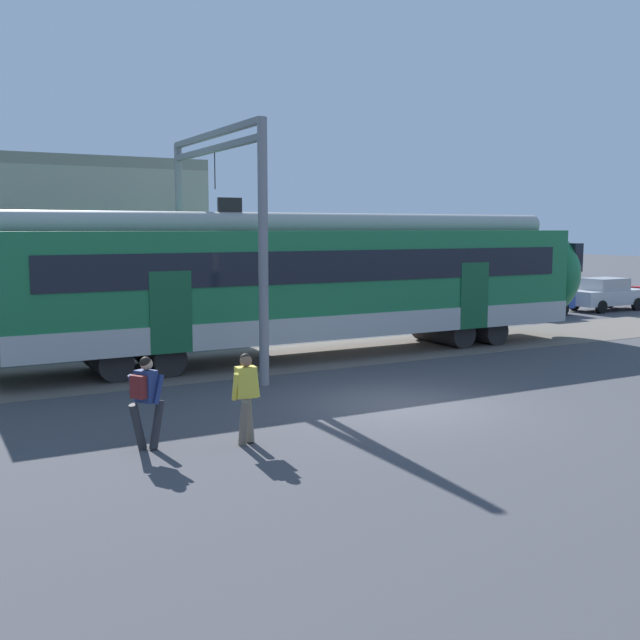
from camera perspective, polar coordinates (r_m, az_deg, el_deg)
ground_plane at (r=16.67m, az=6.37°, el=-6.47°), size 160.00×160.00×0.00m
pedestrian_navy at (r=13.45m, az=-13.15°, el=-5.57°), size 0.71×0.50×1.67m
pedestrian_yellow at (r=13.54m, az=-5.70°, el=-5.33°), size 0.57×0.63×1.67m
parked_car_blue at (r=34.53m, az=15.67°, el=1.61°), size 4.04×1.84×1.54m
parked_car_silver at (r=37.87m, az=20.94°, el=1.86°), size 4.03×1.82×1.54m
catenary_gantry at (r=21.27m, az=-7.97°, el=8.12°), size 0.24×6.64×6.53m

